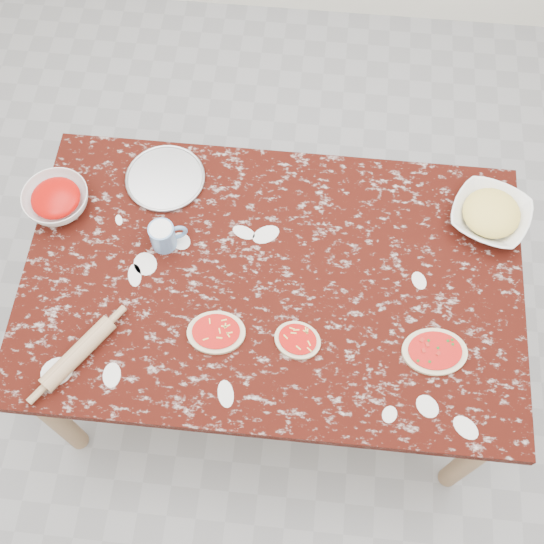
{
  "coord_description": "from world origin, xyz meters",
  "views": [
    {
      "loc": [
        0.09,
        -0.95,
        2.73
      ],
      "look_at": [
        0.0,
        0.0,
        0.8
      ],
      "focal_mm": 45.57,
      "sensor_mm": 36.0,
      "label": 1
    }
  ],
  "objects_px": {
    "worktable": "(272,290)",
    "cheese_bowl": "(490,216)",
    "pizza_tray": "(165,179)",
    "rolling_pin": "(78,353)",
    "sauce_bowl": "(57,200)",
    "flour_mug": "(164,236)"
  },
  "relations": [
    {
      "from": "sauce_bowl",
      "to": "rolling_pin",
      "type": "relative_size",
      "value": 0.82
    },
    {
      "from": "pizza_tray",
      "to": "sauce_bowl",
      "type": "xyz_separation_m",
      "value": [
        -0.34,
        -0.14,
        0.03
      ]
    },
    {
      "from": "worktable",
      "to": "sauce_bowl",
      "type": "distance_m",
      "value": 0.78
    },
    {
      "from": "sauce_bowl",
      "to": "rolling_pin",
      "type": "height_order",
      "value": "sauce_bowl"
    },
    {
      "from": "flour_mug",
      "to": "rolling_pin",
      "type": "bearing_deg",
      "value": -115.13
    },
    {
      "from": "pizza_tray",
      "to": "sauce_bowl",
      "type": "distance_m",
      "value": 0.37
    },
    {
      "from": "sauce_bowl",
      "to": "cheese_bowl",
      "type": "distance_m",
      "value": 1.44
    },
    {
      "from": "worktable",
      "to": "pizza_tray",
      "type": "distance_m",
      "value": 0.53
    },
    {
      "from": "worktable",
      "to": "rolling_pin",
      "type": "distance_m",
      "value": 0.65
    },
    {
      "from": "flour_mug",
      "to": "pizza_tray",
      "type": "bearing_deg",
      "value": 99.88
    },
    {
      "from": "pizza_tray",
      "to": "rolling_pin",
      "type": "bearing_deg",
      "value": -102.89
    },
    {
      "from": "pizza_tray",
      "to": "cheese_bowl",
      "type": "height_order",
      "value": "cheese_bowl"
    },
    {
      "from": "pizza_tray",
      "to": "sauce_bowl",
      "type": "height_order",
      "value": "sauce_bowl"
    },
    {
      "from": "flour_mug",
      "to": "rolling_pin",
      "type": "relative_size",
      "value": 0.45
    },
    {
      "from": "rolling_pin",
      "to": "pizza_tray",
      "type": "bearing_deg",
      "value": 77.11
    },
    {
      "from": "sauce_bowl",
      "to": "flour_mug",
      "type": "bearing_deg",
      "value": -15.62
    },
    {
      "from": "worktable",
      "to": "cheese_bowl",
      "type": "relative_size",
      "value": 6.36
    },
    {
      "from": "worktable",
      "to": "flour_mug",
      "type": "xyz_separation_m",
      "value": [
        -0.36,
        0.1,
        0.13
      ]
    },
    {
      "from": "cheese_bowl",
      "to": "flour_mug",
      "type": "xyz_separation_m",
      "value": [
        -1.05,
        -0.19,
        0.02
      ]
    },
    {
      "from": "flour_mug",
      "to": "worktable",
      "type": "bearing_deg",
      "value": -14.84
    },
    {
      "from": "cheese_bowl",
      "to": "worktable",
      "type": "bearing_deg",
      "value": -157.59
    },
    {
      "from": "pizza_tray",
      "to": "worktable",
      "type": "bearing_deg",
      "value": -40.29
    }
  ]
}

